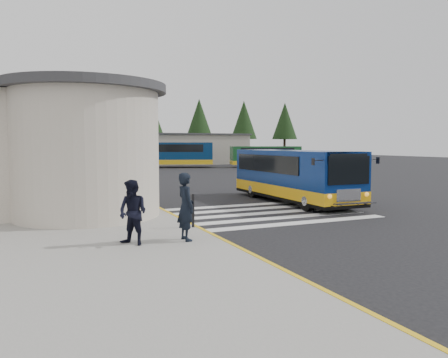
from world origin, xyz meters
name	(u,v)px	position (x,y,z in m)	size (l,w,h in m)	color
ground	(261,210)	(0.00, 0.00, 0.00)	(140.00, 140.00, 0.00)	black
sidewalk	(29,208)	(-9.00, 4.00, 0.07)	(10.00, 34.00, 0.15)	gray
curb_strip	(145,202)	(-4.05, 4.00, 0.08)	(0.12, 34.00, 0.16)	yellow
crosswalk	(260,213)	(-0.50, -0.80, 0.01)	(8.00, 5.35, 0.01)	silver
depot_building	(151,149)	(6.00, 42.00, 2.11)	(26.40, 8.40, 4.20)	gray
tree_line	(139,117)	(6.29, 50.00, 6.77)	(58.40, 4.40, 10.00)	black
transit_bus	(294,177)	(2.65, 1.64, 1.19)	(3.21, 8.86, 2.49)	navy
pedestrian_a	(186,207)	(-5.02, -4.84, 1.09)	(0.68, 0.45, 1.87)	black
pedestrian_b	(133,213)	(-6.47, -4.80, 1.01)	(0.84, 0.65, 1.72)	black
bollard	(193,211)	(-4.20, -3.14, 0.68)	(0.09, 0.09, 1.07)	black
far_bus_a	(171,153)	(6.27, 33.74, 1.65)	(10.21, 6.00, 2.55)	#072752
far_bus_b	(265,155)	(16.94, 29.94, 1.40)	(8.66, 4.42, 2.15)	#134A1F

